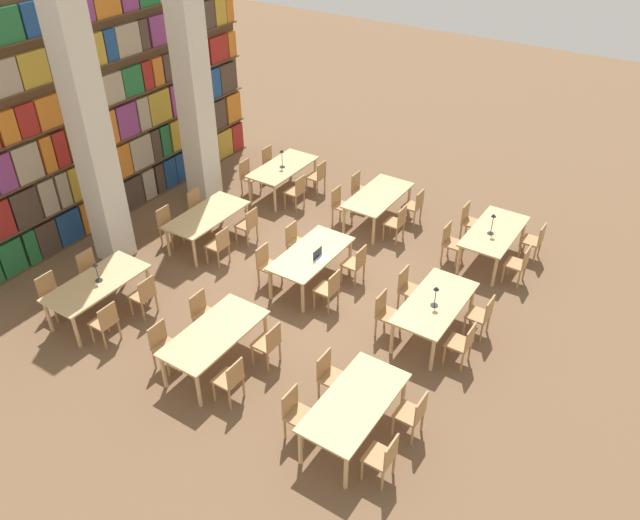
{
  "coord_description": "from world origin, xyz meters",
  "views": [
    {
      "loc": [
        -8.77,
        -6.02,
        7.99
      ],
      "look_at": [
        0.0,
        -0.28,
        0.69
      ],
      "focal_mm": 35.0,
      "sensor_mm": 36.0,
      "label": 1
    }
  ],
  "objects_px": {
    "chair_15": "(204,313)",
    "chair_4": "(462,343)",
    "chair_5": "(386,313)",
    "reading_table_6": "(97,285)",
    "chair_11": "(469,221)",
    "reading_table_3": "(215,335)",
    "chair_2": "(413,414)",
    "chair_35": "(271,162)",
    "desk_lamp_0": "(436,293)",
    "chair_12": "(230,379)",
    "chair_19": "(296,241)",
    "chair_25": "(52,294)",
    "chair_30": "(248,224)",
    "chair_8": "(519,264)",
    "chair_33": "(249,176)",
    "chair_29": "(168,225)",
    "pillar_left": "(90,131)",
    "chair_3": "(330,375)",
    "chair_7": "(408,288)",
    "reading_table_0": "(355,404)",
    "chair_14": "(269,343)",
    "chair_26": "(144,295)",
    "chair_23": "(360,189)",
    "reading_table_7": "(207,217)",
    "chair_9": "(451,242)",
    "chair_28": "(219,245)",
    "chair_10": "(535,240)",
    "desk_lamp_2": "(96,269)",
    "chair_6": "(482,315)",
    "chair_16": "(329,289)",
    "chair_31": "(198,206)",
    "reading_table_1": "(435,305)",
    "chair_17": "(267,264)",
    "chair_1": "(297,413)",
    "desk_lamp_1": "(493,220)",
    "chair_34": "(318,176)",
    "chair_24": "(105,322)",
    "desk_lamp_3": "(282,155)",
    "chair_22": "(414,205)",
    "reading_table_5": "(378,197)",
    "chair_27": "(91,270)",
    "chair_13": "(164,344)",
    "reading_table_4": "(311,256)",
    "chair_32": "(296,191)",
    "reading_table_2": "(494,233)"
  },
  "relations": [
    {
      "from": "chair_30",
      "to": "chair_34",
      "type": "relative_size",
      "value": 1.0
    },
    {
      "from": "reading_table_1",
      "to": "chair_30",
      "type": "distance_m",
      "value": 4.96
    },
    {
      "from": "chair_3",
      "to": "chair_7",
      "type": "height_order",
      "value": "same"
    },
    {
      "from": "desk_lamp_0",
      "to": "chair_35",
      "type": "relative_size",
      "value": 0.49
    },
    {
      "from": "desk_lamp_0",
      "to": "chair_12",
      "type": "distance_m",
      "value": 3.95
    },
    {
      "from": "chair_11",
      "to": "reading_table_3",
      "type": "distance_m",
      "value": 6.77
    },
    {
      "from": "chair_2",
      "to": "desk_lamp_3",
      "type": "height_order",
      "value": "desk_lamp_3"
    },
    {
      "from": "desk_lamp_1",
      "to": "reading_table_7",
      "type": "bearing_deg",
      "value": 115.59
    },
    {
      "from": "chair_6",
      "to": "reading_table_6",
      "type": "relative_size",
      "value": 0.45
    },
    {
      "from": "chair_27",
      "to": "chair_29",
      "type": "xyz_separation_m",
      "value": [
        2.16,
        -0.06,
        0.0
      ]
    },
    {
      "from": "chair_24",
      "to": "chair_35",
      "type": "xyz_separation_m",
      "value": [
        7.02,
        1.45,
        0.0
      ]
    },
    {
      "from": "chair_17",
      "to": "chair_7",
      "type": "bearing_deg",
      "value": 107.36
    },
    {
      "from": "reading_table_6",
      "to": "desk_lamp_3",
      "type": "xyz_separation_m",
      "value": [
        5.97,
        -0.1,
        0.41
      ]
    },
    {
      "from": "pillar_left",
      "to": "chair_8",
      "type": "relative_size",
      "value": 6.7
    },
    {
      "from": "chair_8",
      "to": "reading_table_7",
      "type": "relative_size",
      "value": 0.45
    },
    {
      "from": "chair_9",
      "to": "chair_28",
      "type": "xyz_separation_m",
      "value": [
        -2.88,
        4.2,
        0.0
      ]
    },
    {
      "from": "chair_33",
      "to": "chair_29",
      "type": "bearing_deg",
      "value": -0.33
    },
    {
      "from": "pillar_left",
      "to": "chair_11",
      "type": "bearing_deg",
      "value": -52.03
    },
    {
      "from": "chair_33",
      "to": "chair_31",
      "type": "bearing_deg",
      "value": -0.5
    },
    {
      "from": "chair_14",
      "to": "desk_lamp_2",
      "type": "relative_size",
      "value": 2.11
    },
    {
      "from": "chair_15",
      "to": "chair_4",
      "type": "bearing_deg",
      "value": 113.12
    },
    {
      "from": "chair_19",
      "to": "desk_lamp_2",
      "type": "relative_size",
      "value": 2.11
    },
    {
      "from": "chair_5",
      "to": "reading_table_6",
      "type": "bearing_deg",
      "value": -62.9
    },
    {
      "from": "chair_16",
      "to": "chair_31",
      "type": "bearing_deg",
      "value": 76.77
    },
    {
      "from": "reading_table_7",
      "to": "chair_8",
      "type": "bearing_deg",
      "value": -69.86
    },
    {
      "from": "chair_1",
      "to": "desk_lamp_0",
      "type": "xyz_separation_m",
      "value": [
        3.27,
        -0.8,
        0.57
      ]
    },
    {
      "from": "chair_2",
      "to": "chair_10",
      "type": "relative_size",
      "value": 1.0
    },
    {
      "from": "chair_11",
      "to": "chair_29",
      "type": "distance_m",
      "value": 6.95
    },
    {
      "from": "chair_10",
      "to": "desk_lamp_1",
      "type": "height_order",
      "value": "desk_lamp_1"
    },
    {
      "from": "chair_17",
      "to": "chair_25",
      "type": "bearing_deg",
      "value": -43.26
    },
    {
      "from": "chair_8",
      "to": "chair_26",
      "type": "height_order",
      "value": "same"
    },
    {
      "from": "chair_2",
      "to": "chair_35",
      "type": "bearing_deg",
      "value": 50.59
    },
    {
      "from": "chair_19",
      "to": "chair_25",
      "type": "xyz_separation_m",
      "value": [
        -4.15,
        2.92,
        0.0
      ]
    },
    {
      "from": "reading_table_3",
      "to": "chair_25",
      "type": "bearing_deg",
      "value": 100.24
    },
    {
      "from": "reading_table_0",
      "to": "desk_lamp_0",
      "type": "xyz_separation_m",
      "value": [
        2.79,
        -0.04,
        0.37
      ]
    },
    {
      "from": "chair_14",
      "to": "chair_26",
      "type": "distance_m",
      "value": 2.88
    },
    {
      "from": "chair_25",
      "to": "chair_1",
      "type": "bearing_deg",
      "value": 91.48
    },
    {
      "from": "chair_8",
      "to": "chair_9",
      "type": "distance_m",
      "value": 1.53
    },
    {
      "from": "chair_30",
      "to": "chair_8",
      "type": "bearing_deg",
      "value": -71.89
    },
    {
      "from": "pillar_left",
      "to": "desk_lamp_0",
      "type": "bearing_deg",
      "value": -79.39
    },
    {
      "from": "chair_23",
      "to": "chair_25",
      "type": "bearing_deg",
      "value": -22.33
    },
    {
      "from": "chair_5",
      "to": "chair_7",
      "type": "xyz_separation_m",
      "value": [
        0.92,
        0.0,
        0.0
      ]
    },
    {
      "from": "chair_3",
      "to": "chair_16",
      "type": "relative_size",
      "value": 1.0
    },
    {
      "from": "reading_table_5",
      "to": "chair_34",
      "type": "height_order",
      "value": "chair_34"
    },
    {
      "from": "reading_table_3",
      "to": "chair_13",
      "type": "distance_m",
      "value": 0.94
    },
    {
      "from": "chair_23",
      "to": "chair_29",
      "type": "bearing_deg",
      "value": -35.94
    },
    {
      "from": "reading_table_2",
      "to": "chair_7",
      "type": "bearing_deg",
      "value": 162.48
    },
    {
      "from": "desk_lamp_1",
      "to": "reading_table_3",
      "type": "height_order",
      "value": "desk_lamp_1"
    },
    {
      "from": "reading_table_4",
      "to": "chair_32",
      "type": "height_order",
      "value": "chair_32"
    },
    {
      "from": "chair_12",
      "to": "chair_22",
      "type": "distance_m",
      "value": 6.87
    }
  ]
}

